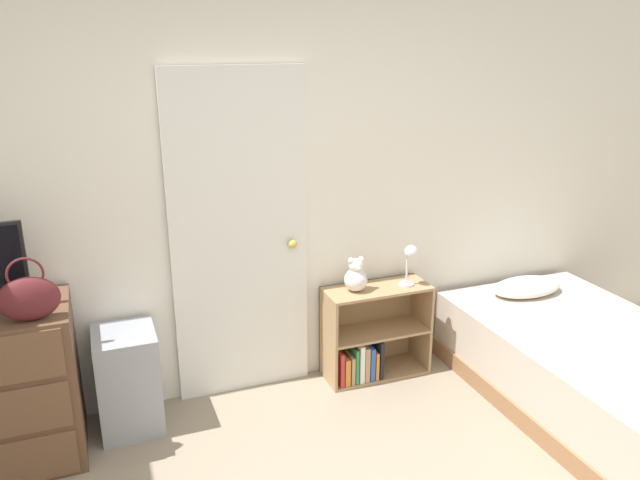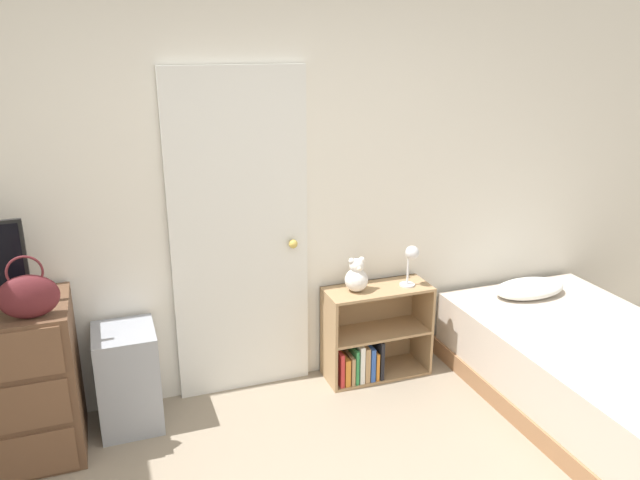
% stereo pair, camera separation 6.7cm
% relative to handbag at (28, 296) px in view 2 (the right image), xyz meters
% --- Properties ---
extents(wall_back, '(10.00, 0.06, 2.55)m').
position_rel_handbag_xyz_m(wall_back, '(1.18, 0.49, 0.30)').
color(wall_back, white).
rests_on(wall_back, ground_plane).
extents(door_closed, '(0.84, 0.09, 2.02)m').
position_rel_handbag_xyz_m(door_closed, '(1.14, 0.44, 0.03)').
color(door_closed, white).
rests_on(door_closed, ground_plane).
extents(handbag, '(0.29, 0.12, 0.32)m').
position_rel_handbag_xyz_m(handbag, '(0.00, 0.00, 0.00)').
color(handbag, '#591E23').
rests_on(handbag, dresser).
extents(storage_bin, '(0.34, 0.37, 0.60)m').
position_rel_handbag_xyz_m(storage_bin, '(0.41, 0.26, -0.68)').
color(storage_bin, '#999EA8').
rests_on(storage_bin, ground_plane).
extents(bookshelf, '(0.70, 0.29, 0.62)m').
position_rel_handbag_xyz_m(bookshelf, '(1.95, 0.30, -0.73)').
color(bookshelf, tan).
rests_on(bookshelf, ground_plane).
extents(teddy_bear, '(0.15, 0.15, 0.23)m').
position_rel_handbag_xyz_m(teddy_bear, '(1.85, 0.30, -0.26)').
color(teddy_bear, silver).
rests_on(teddy_bear, bookshelf).
extents(desk_lamp, '(0.11, 0.11, 0.27)m').
position_rel_handbag_xyz_m(desk_lamp, '(2.21, 0.26, -0.16)').
color(desk_lamp, silver).
rests_on(desk_lamp, bookshelf).
extents(bed, '(1.16, 1.96, 0.57)m').
position_rel_handbag_xyz_m(bed, '(3.09, -0.52, -0.74)').
color(bed, '#996B47').
rests_on(bed, ground_plane).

